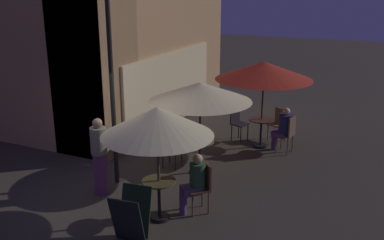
# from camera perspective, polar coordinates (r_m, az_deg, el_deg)

# --- Properties ---
(ground_plane) EXTENTS (60.00, 60.00, 0.00)m
(ground_plane) POSITION_cam_1_polar(r_m,az_deg,el_deg) (9.57, -10.35, -9.47)
(ground_plane) COLOR #373129
(cafe_building) EXTENTS (7.52, 8.71, 7.41)m
(cafe_building) POSITION_cam_1_polar(r_m,az_deg,el_deg) (13.70, -15.65, 14.33)
(cafe_building) COLOR tan
(cafe_building) RESTS_ON ground
(street_lamp_near_corner) EXTENTS (0.32, 0.32, 4.71)m
(street_lamp_near_corner) POSITION_cam_1_polar(r_m,az_deg,el_deg) (9.20, -10.73, 10.34)
(street_lamp_near_corner) COLOR black
(street_lamp_near_corner) RESTS_ON ground
(menu_sandwich_board) EXTENTS (0.72, 0.64, 0.89)m
(menu_sandwich_board) POSITION_cam_1_polar(r_m,az_deg,el_deg) (7.76, -7.91, -12.23)
(menu_sandwich_board) COLOR black
(menu_sandwich_board) RESTS_ON ground
(cafe_table_0) EXTENTS (0.67, 0.67, 0.79)m
(cafe_table_0) POSITION_cam_1_polar(r_m,az_deg,el_deg) (10.24, 1.02, -3.99)
(cafe_table_0) COLOR black
(cafe_table_0) RESTS_ON ground
(cafe_table_1) EXTENTS (0.69, 0.69, 0.79)m
(cafe_table_1) POSITION_cam_1_polar(r_m,az_deg,el_deg) (11.98, 8.99, -0.95)
(cafe_table_1) COLOR black
(cafe_table_1) RESTS_ON ground
(cafe_table_2) EXTENTS (0.64, 0.64, 0.79)m
(cafe_table_2) POSITION_cam_1_polar(r_m,az_deg,el_deg) (8.30, -4.32, -9.46)
(cafe_table_2) COLOR black
(cafe_table_2) RESTS_ON ground
(patio_umbrella_0) EXTENTS (2.35, 2.35, 2.17)m
(patio_umbrella_0) POSITION_cam_1_polar(r_m,az_deg,el_deg) (9.82, 1.07, 3.65)
(patio_umbrella_0) COLOR black
(patio_umbrella_0) RESTS_ON ground
(patio_umbrella_1) EXTENTS (2.55, 2.55, 2.35)m
(patio_umbrella_1) POSITION_cam_1_polar(r_m,az_deg,el_deg) (11.59, 9.35, 6.35)
(patio_umbrella_1) COLOR black
(patio_umbrella_1) RESTS_ON ground
(patio_umbrella_2) EXTENTS (2.04, 2.04, 2.21)m
(patio_umbrella_2) POSITION_cam_1_polar(r_m,az_deg,el_deg) (7.77, -4.55, -0.22)
(patio_umbrella_2) COLOR black
(patio_umbrella_2) RESTS_ON ground
(cafe_chair_0) EXTENTS (0.43, 0.43, 0.92)m
(cafe_chair_0) POSITION_cam_1_polar(r_m,az_deg,el_deg) (10.59, -3.07, -3.29)
(cafe_chair_0) COLOR black
(cafe_chair_0) RESTS_ON ground
(cafe_chair_1) EXTENTS (0.46, 0.46, 1.00)m
(cafe_chair_1) POSITION_cam_1_polar(r_m,az_deg,el_deg) (11.66, 12.46, -1.45)
(cafe_chair_1) COLOR brown
(cafe_chair_1) RESTS_ON ground
(cafe_chair_2) EXTENTS (0.55, 0.55, 0.92)m
(cafe_chair_2) POSITION_cam_1_polar(r_m,az_deg,el_deg) (12.59, 11.26, -0.13)
(cafe_chair_2) COLOR brown
(cafe_chair_2) RESTS_ON ground
(cafe_chair_3) EXTENTS (0.51, 0.51, 0.90)m
(cafe_chair_3) POSITION_cam_1_polar(r_m,az_deg,el_deg) (12.42, 5.97, -0.14)
(cafe_chair_3) COLOR black
(cafe_chair_3) RESTS_ON ground
(cafe_chair_4) EXTENTS (0.58, 0.58, 0.99)m
(cafe_chair_4) POSITION_cam_1_polar(r_m,az_deg,el_deg) (8.52, 1.33, -8.21)
(cafe_chair_4) COLOR brown
(cafe_chair_4) RESTS_ON ground
(patron_seated_0) EXTENTS (0.43, 0.55, 1.22)m
(patron_seated_0) POSITION_cam_1_polar(r_m,az_deg,el_deg) (11.68, 11.85, -0.87)
(patron_seated_0) COLOR #553270
(patron_seated_0) RESTS_ON ground
(patron_seated_1) EXTENTS (0.49, 0.49, 1.21)m
(patron_seated_1) POSITION_cam_1_polar(r_m,az_deg,el_deg) (8.43, 0.34, -7.86)
(patron_seated_1) COLOR #563A6D
(patron_seated_1) RESTS_ON ground
(patron_standing_2) EXTENTS (0.34, 0.34, 1.66)m
(patron_standing_2) POSITION_cam_1_polar(r_m,az_deg,el_deg) (9.32, -11.95, -4.66)
(patron_standing_2) COLOR #65355E
(patron_standing_2) RESTS_ON ground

